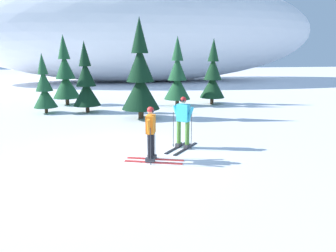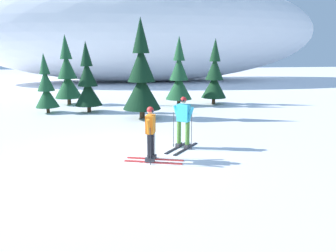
{
  "view_description": "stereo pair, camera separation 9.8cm",
  "coord_description": "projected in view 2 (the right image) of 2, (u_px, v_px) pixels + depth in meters",
  "views": [
    {
      "loc": [
        -0.19,
        -9.33,
        3.24
      ],
      "look_at": [
        1.56,
        0.19,
        0.95
      ],
      "focal_mm": 32.85,
      "sensor_mm": 36.0,
      "label": 1
    },
    {
      "loc": [
        -0.09,
        -9.34,
        3.24
      ],
      "look_at": [
        1.56,
        0.19,
        0.95
      ],
      "focal_mm": 32.85,
      "sensor_mm": 36.0,
      "label": 2
    }
  ],
  "objects": [
    {
      "name": "skier_cyan_jacket",
      "position": [
        183.0,
        121.0,
        10.6
      ],
      "size": [
        1.41,
        1.55,
        1.81
      ],
      "color": "black",
      "rests_on": "ground"
    },
    {
      "name": "pine_tree_center_left",
      "position": [
        88.0,
        83.0,
        17.05
      ],
      "size": [
        1.51,
        1.51,
        3.92
      ],
      "color": "#47301E",
      "rests_on": "ground"
    },
    {
      "name": "ground_plane",
      "position": [
        121.0,
        158.0,
        9.72
      ],
      "size": [
        120.0,
        120.0,
        0.0
      ],
      "primitive_type": "plane",
      "color": "white"
    },
    {
      "name": "pine_tree_far_left",
      "position": [
        46.0,
        88.0,
        16.9
      ],
      "size": [
        1.27,
        1.27,
        3.28
      ],
      "color": "#47301E",
      "rests_on": "ground"
    },
    {
      "name": "snow_ridge_background",
      "position": [
        142.0,
        30.0,
        35.36
      ],
      "size": [
        42.23,
        15.79,
        11.81
      ],
      "primitive_type": "ellipsoid",
      "color": "white",
      "rests_on": "ground"
    },
    {
      "name": "pine_tree_center_right",
      "position": [
        141.0,
        77.0,
        15.28
      ],
      "size": [
        1.92,
        1.92,
        4.97
      ],
      "color": "#47301E",
      "rests_on": "ground"
    },
    {
      "name": "pine_tree_right",
      "position": [
        179.0,
        77.0,
        19.13
      ],
      "size": [
        1.66,
        1.66,
        4.29
      ],
      "color": "#47301E",
      "rests_on": "ground"
    },
    {
      "name": "skier_orange_jacket",
      "position": [
        151.0,
        134.0,
        9.3
      ],
      "size": [
        1.83,
        0.97,
        1.7
      ],
      "color": "red",
      "rests_on": "ground"
    },
    {
      "name": "pine_tree_far_right",
      "position": [
        214.0,
        77.0,
        19.86
      ],
      "size": [
        1.62,
        1.62,
        4.2
      ],
      "color": "#47301E",
      "rests_on": "ground"
    },
    {
      "name": "pine_tree_left",
      "position": [
        67.0,
        76.0,
        19.62
      ],
      "size": [
        1.71,
        1.71,
        4.42
      ],
      "color": "#47301E",
      "rests_on": "ground"
    }
  ]
}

